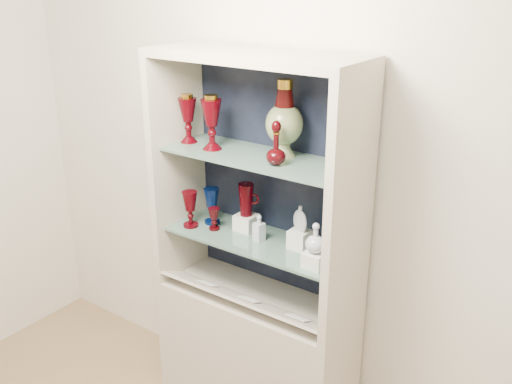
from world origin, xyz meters
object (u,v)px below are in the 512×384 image
Objects in this scene: ruby_decanter_b at (353,147)px; ruby_goblet_small at (214,219)px; cameo_medallion at (353,222)px; ruby_decanter_a at (276,140)px; clear_round_decanter at (316,239)px; lidded_bowl at (343,167)px; pedestal_lamp_left at (188,118)px; ruby_pitcher at (246,200)px; flat_flask at (300,218)px; ruby_goblet_tall at (190,209)px; enamel_urn at (284,119)px; cobalt_goblet at (212,206)px; pedestal_lamp_right at (212,122)px; clear_square_bottle at (259,228)px.

ruby_decanter_b is 0.83m from ruby_goblet_small.
cameo_medallion is (0.00, 0.04, -0.36)m from ruby_decanter_b.
ruby_decanter_a is at bearing -3.99° from ruby_goblet_small.
ruby_decanter_a reaches higher than ruby_goblet_small.
ruby_decanter_a is 1.67× the size of clear_round_decanter.
pedestal_lamp_left is at bearing 178.69° from lidded_bowl.
ruby_pitcher is 0.32m from flat_flask.
clear_round_decanter is (0.22, -0.02, -0.39)m from ruby_decanter_a.
clear_round_decanter reaches higher than ruby_goblet_tall.
cobalt_goblet is (-0.40, -0.04, -0.50)m from enamel_urn.
pedestal_lamp_left is 0.17m from pedestal_lamp_right.
pedestal_lamp_right reaches higher than ruby_pitcher.
cameo_medallion is (0.75, 0.08, 0.07)m from cobalt_goblet.
pedestal_lamp_right is 0.42m from ruby_pitcher.
cobalt_goblet is (-0.75, -0.04, -0.43)m from ruby_decanter_b.
pedestal_lamp_left is 0.87m from clear_round_decanter.
pedestal_lamp_right is 1.37× the size of cobalt_goblet.
pedestal_lamp_left is 2.87× the size of lidded_bowl.
flat_flask is 0.24m from cameo_medallion.
clear_square_bottle is 1.06× the size of flat_flask.
pedestal_lamp_left is at bearing 171.35° from ruby_goblet_small.
ruby_decanter_a is 0.33m from ruby_decanter_b.
ruby_goblet_tall is at bearing 170.15° from cameo_medallion.
ruby_pitcher reaches higher than clear_round_decanter.
ruby_goblet_tall is 0.29m from ruby_pitcher.
pedestal_lamp_right reaches higher than clear_square_bottle.
pedestal_lamp_right is at bearing -163.19° from enamel_urn.
enamel_urn is 0.48m from ruby_pitcher.
lidded_bowl reaches higher than flat_flask.
clear_square_bottle is 0.45m from cameo_medallion.
enamel_urn is 0.55m from clear_round_decanter.
ruby_decanter_b is at bearing -1.19° from enamel_urn.
enamel_urn is at bearing -176.71° from flat_flask.
enamel_urn is 0.35m from ruby_decanter_b.
pedestal_lamp_right reaches higher than ruby_decanter_a.
ruby_decanter_b is at bearing -112.15° from cameo_medallion.
cameo_medallion is (0.23, 0.07, 0.01)m from flat_flask.
cobalt_goblet is 0.21m from ruby_pitcher.
ruby_decanter_b is at bearing -18.94° from ruby_pitcher.
ruby_pitcher is (-0.25, 0.12, -0.37)m from ruby_decanter_a.
cameo_medallion is (0.55, 0.05, 0.00)m from ruby_pitcher.
ruby_decanter_b is at bearing 60.29° from clear_round_decanter.
enamel_urn is 0.64m from cobalt_goblet.
flat_flask is (0.52, 0.01, 0.06)m from cobalt_goblet.
cobalt_goblet is (-0.75, 0.05, -0.37)m from lidded_bowl.
clear_square_bottle is at bearing -138.20° from enamel_urn.
cobalt_goblet is 1.41× the size of clear_square_bottle.
ruby_decanter_b reaches higher than ruby_goblet_tall.
cobalt_goblet is 1.00× the size of ruby_goblet_tall.
cobalt_goblet is at bearing -159.63° from flat_flask.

